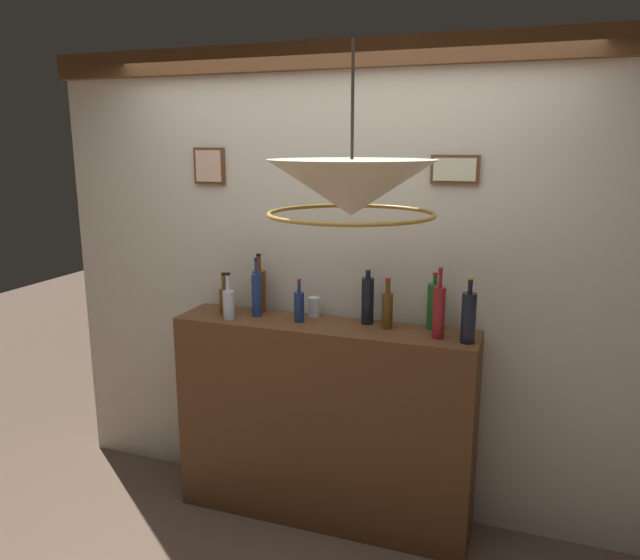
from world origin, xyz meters
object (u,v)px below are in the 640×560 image
Objects in this scene: liquor_bottle_rum at (439,312)px; pendant_lamp at (352,190)px; liquor_bottle_whiskey at (469,317)px; liquor_bottle_tequila at (368,300)px; liquor_bottle_port at (259,290)px; glass_tumbler_rocks at (314,307)px; liquor_bottle_mezcal at (387,309)px; liquor_bottle_vodka at (224,299)px; liquor_bottle_amaro at (434,306)px; liquor_bottle_brandy at (229,303)px; liquor_bottle_bourbon at (257,294)px; liquor_bottle_vermouth at (299,306)px.

liquor_bottle_rum is 0.96m from pendant_lamp.
liquor_bottle_tequila is at bearing 164.89° from liquor_bottle_whiskey.
liquor_bottle_port is at bearing 171.68° from liquor_bottle_whiskey.
liquor_bottle_whiskey reaches higher than glass_tumbler_rocks.
liquor_bottle_mezcal reaches higher than liquor_bottle_vodka.
liquor_bottle_whiskey is (0.19, -0.17, 0.01)m from liquor_bottle_amaro.
liquor_bottle_brandy is 0.79× the size of liquor_bottle_bourbon.
liquor_bottle_vodka is (-1.20, 0.04, -0.05)m from liquor_bottle_rum.
liquor_bottle_bourbon is 1.40× the size of liquor_bottle_vodka.
liquor_bottle_tequila is 0.55m from liquor_bottle_whiskey.
liquor_bottle_brandy reaches higher than liquor_bottle_vodka.
liquor_bottle_whiskey is at bearing -15.11° from liquor_bottle_tequila.
liquor_bottle_tequila is at bearing 162.58° from liquor_bottle_rum.
liquor_bottle_brandy is 0.16m from liquor_bottle_bourbon.
liquor_bottle_whiskey is 2.99× the size of glass_tumbler_rocks.
liquor_bottle_tequila reaches higher than liquor_bottle_amaro.
liquor_bottle_whiskey is at bearing 60.02° from pendant_lamp.
liquor_bottle_bourbon reaches higher than liquor_bottle_vermouth.
liquor_bottle_mezcal is 1.13× the size of liquor_bottle_vermouth.
liquor_bottle_rum is 0.56× the size of pendant_lamp.
liquor_bottle_amaro is (1.07, 0.20, 0.03)m from liquor_bottle_brandy.
liquor_bottle_amaro is (-0.05, 0.15, -0.01)m from liquor_bottle_rum.
liquor_bottle_amaro is at bearing 138.25° from liquor_bottle_whiskey.
liquor_bottle_port reaches higher than liquor_bottle_vodka.
liquor_bottle_port reaches higher than liquor_bottle_amaro.
liquor_bottle_vermouth and liquor_bottle_vodka have the same top height.
pendant_lamp reaches higher than liquor_bottle_vermouth.
liquor_bottle_rum is 0.28m from liquor_bottle_mezcal.
liquor_bottle_vodka is at bearing -167.07° from glass_tumbler_rocks.
liquor_bottle_brandy is (-1.12, -0.05, -0.05)m from liquor_bottle_rum.
liquor_bottle_vodka is at bearing 178.04° from liquor_bottle_rum.
liquor_bottle_bourbon is at bearing -73.14° from liquor_bottle_port.
liquor_bottle_vodka is at bearing 130.06° from liquor_bottle_brandy.
liquor_bottle_brandy reaches higher than glass_tumbler_rocks.
liquor_bottle_bourbon is (-0.73, -0.02, 0.02)m from liquor_bottle_mezcal.
liquor_bottle_rum is 1.00m from liquor_bottle_bourbon.
liquor_bottle_vodka is at bearing -174.62° from liquor_bottle_amaro.
liquor_bottle_rum reaches higher than liquor_bottle_tequila.
liquor_bottle_tequila reaches higher than liquor_bottle_vodka.
liquor_bottle_port is (-1.03, 0.15, -0.01)m from liquor_bottle_rum.
liquor_bottle_mezcal is at bearing -161.10° from liquor_bottle_amaro.
liquor_bottle_tequila is 0.92× the size of liquor_bottle_bourbon.
liquor_bottle_mezcal is 1.14× the size of liquor_bottle_vodka.
liquor_bottle_vodka is 1.34m from liquor_bottle_whiskey.
liquor_bottle_mezcal is at bearing 167.31° from liquor_bottle_whiskey.
liquor_bottle_bourbon is at bearing 175.19° from liquor_bottle_vermouth.
liquor_bottle_port is at bearing 171.72° from liquor_bottle_rum.
liquor_bottle_bourbon reaches higher than liquor_bottle_brandy.
liquor_bottle_brandy is 0.40× the size of pendant_lamp.
liquor_bottle_port reaches higher than glass_tumbler_rocks.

